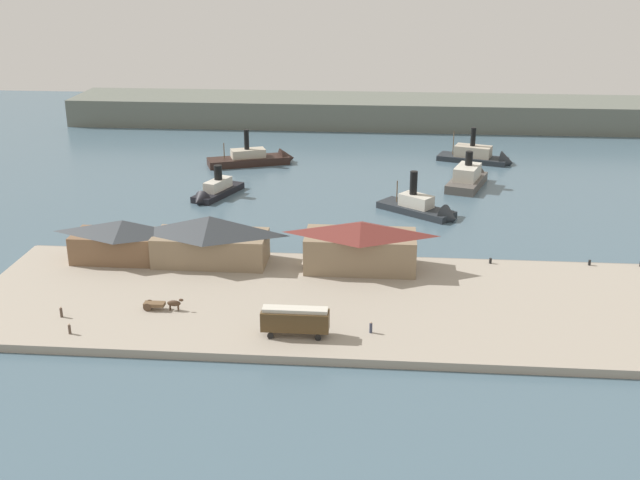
{
  "coord_description": "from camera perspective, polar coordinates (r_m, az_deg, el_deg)",
  "views": [
    {
      "loc": [
        6.12,
        -127.68,
        50.09
      ],
      "look_at": [
        -4.79,
        1.01,
        2.0
      ],
      "focal_mm": 43.65,
      "sensor_mm": 36.0,
      "label": 1
    }
  ],
  "objects": [
    {
      "name": "ferry_moored_east",
      "position": [
        169.7,
        -7.79,
        3.53
      ],
      "size": [
        9.7,
        16.46,
        8.1
      ],
      "color": "black",
      "rests_on": "ground"
    },
    {
      "name": "ferry_shed_west_terminal",
      "position": [
        134.11,
        -14.18,
        0.02
      ],
      "size": [
        17.24,
        7.69,
        7.0
      ],
      "color": "brown",
      "rests_on": "quay_promenade"
    },
    {
      "name": "ferry_near_quay",
      "position": [
        158.15,
        7.7,
        2.28
      ],
      "size": [
        17.31,
        14.7,
        10.4
      ],
      "color": "#23282D",
      "rests_on": "ground"
    },
    {
      "name": "seawall_edge",
      "position": [
        133.76,
        1.88,
        -1.35
      ],
      "size": [
        110.0,
        0.8,
        1.0
      ],
      "primitive_type": "cube",
      "color": "gray",
      "rests_on": "ground"
    },
    {
      "name": "quay_promenade",
      "position": [
        116.86,
        1.39,
        -4.64
      ],
      "size": [
        110.0,
        36.0,
        1.2
      ],
      "primitive_type": "cube",
      "color": "#9E9384",
      "rests_on": "ground"
    },
    {
      "name": "ferry_outer_harbor",
      "position": [
        201.06,
        11.77,
        5.98
      ],
      "size": [
        19.63,
        11.37,
        10.74
      ],
      "color": "#23282D",
      "rests_on": "ground"
    },
    {
      "name": "ferry_shed_central_terminal",
      "position": [
        126.56,
        2.98,
        -0.38
      ],
      "size": [
        18.31,
        9.02,
        7.92
      ],
      "color": "#847056",
      "rests_on": "quay_promenade"
    },
    {
      "name": "horse_cart",
      "position": [
        115.25,
        -11.53,
        -4.61
      ],
      "size": [
        5.86,
        1.46,
        1.87
      ],
      "color": "brown",
      "rests_on": "quay_promenade"
    },
    {
      "name": "pedestrian_at_waters_edge",
      "position": [
        111.57,
        -17.89,
        -6.24
      ],
      "size": [
        0.38,
        0.38,
        1.53
      ],
      "color": "#4C3D33",
      "rests_on": "quay_promenade"
    },
    {
      "name": "street_tram",
      "position": [
        105.12,
        -1.84,
        -5.83
      ],
      "size": [
        9.17,
        2.71,
        4.1
      ],
      "color": "#4C381E",
      "rests_on": "quay_promenade"
    },
    {
      "name": "mooring_post_center_east",
      "position": [
        136.34,
        19.15,
        -1.58
      ],
      "size": [
        0.44,
        0.44,
        0.9
      ],
      "primitive_type": "cylinder",
      "color": "black",
      "rests_on": "quay_promenade"
    },
    {
      "name": "pedestrian_standing_center",
      "position": [
        116.83,
        -18.44,
        -5.05
      ],
      "size": [
        0.39,
        0.39,
        1.6
      ],
      "color": "#4C3D33",
      "rests_on": "quay_promenade"
    },
    {
      "name": "mooring_post_west",
      "position": [
        132.64,
        12.39,
        -1.5
      ],
      "size": [
        0.44,
        0.44,
        0.9
      ],
      "primitive_type": "cylinder",
      "color": "black",
      "rests_on": "quay_promenade"
    },
    {
      "name": "far_headland",
      "position": [
        242.19,
        3.35,
        9.42
      ],
      "size": [
        180.0,
        24.0,
        8.0
      ],
      "primitive_type": "cube",
      "color": "#60665B",
      "rests_on": "ground"
    },
    {
      "name": "ferry_approaching_east",
      "position": [
        196.03,
        -4.55,
        5.97
      ],
      "size": [
        22.36,
        12.99,
        10.58
      ],
      "color": "black",
      "rests_on": "ground"
    },
    {
      "name": "ground_plane",
      "position": [
        137.29,
        1.96,
        -0.99
      ],
      "size": [
        320.0,
        320.0,
        0.0
      ],
      "primitive_type": "plane",
      "color": "#476070"
    },
    {
      "name": "ferry_shed_east_terminal",
      "position": [
        129.91,
        -8.03,
        0.07
      ],
      "size": [
        18.96,
        8.68,
        8.15
      ],
      "color": "#847056",
      "rests_on": "quay_promenade"
    },
    {
      "name": "pedestrian_near_east_shed",
      "position": [
        106.73,
        3.75,
        -6.43
      ],
      "size": [
        0.41,
        0.41,
        1.65
      ],
      "color": "#33384C",
      "rests_on": "quay_promenade"
    },
    {
      "name": "ferry_mid_harbor",
      "position": [
        180.55,
        10.84,
        4.54
      ],
      "size": [
        10.94,
        17.65,
        9.97
      ],
      "color": "#514C47",
      "rests_on": "ground"
    }
  ]
}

